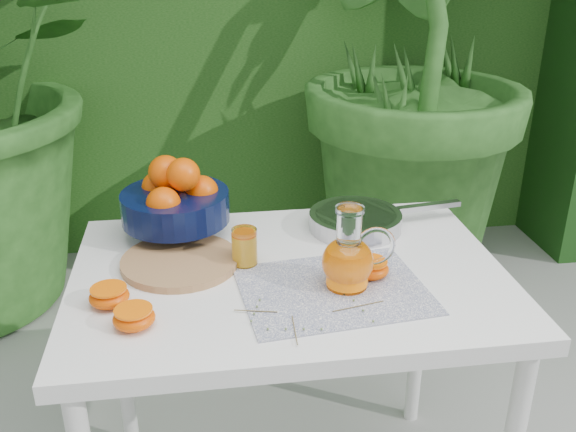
{
  "coord_description": "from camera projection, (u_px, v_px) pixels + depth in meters",
  "views": [
    {
      "loc": [
        -0.08,
        -1.37,
        1.47
      ],
      "look_at": [
        0.11,
        -0.06,
        0.88
      ],
      "focal_mm": 40.0,
      "sensor_mm": 36.0,
      "label": 1
    }
  ],
  "objects": [
    {
      "name": "cutting_board",
      "position": [
        180.0,
        261.0,
        1.51
      ],
      "size": [
        0.36,
        0.36,
        0.02
      ],
      "primitive_type": "cylinder",
      "rotation": [
        0.0,
        0.0,
        -0.39
      ],
      "color": "#AF744F",
      "rests_on": "white_table"
    },
    {
      "name": "juice_tumbler",
      "position": [
        244.0,
        247.0,
        1.5
      ],
      "size": [
        0.07,
        0.07,
        0.09
      ],
      "color": "white",
      "rests_on": "white_table"
    },
    {
      "name": "fruit_bowl",
      "position": [
        176.0,
        200.0,
        1.62
      ],
      "size": [
        0.36,
        0.36,
        0.22
      ],
      "color": "black",
      "rests_on": "white_table"
    },
    {
      "name": "placemat",
      "position": [
        333.0,
        289.0,
        1.41
      ],
      "size": [
        0.43,
        0.35,
        0.0
      ],
      "primitive_type": "cube",
      "rotation": [
        0.0,
        0.0,
        0.1
      ],
      "color": "#0D174C",
      "rests_on": "white_table"
    },
    {
      "name": "saute_pan",
      "position": [
        357.0,
        220.0,
        1.69
      ],
      "size": [
        0.44,
        0.28,
        0.05
      ],
      "color": "#ADADB1",
      "rests_on": "white_table"
    },
    {
      "name": "white_table",
      "position": [
        289.0,
        301.0,
        1.52
      ],
      "size": [
        1.0,
        0.7,
        0.75
      ],
      "color": "white",
      "rests_on": "ground"
    },
    {
      "name": "potted_plant_right",
      "position": [
        402.0,
        48.0,
        2.62
      ],
      "size": [
        2.62,
        2.62,
        2.07
      ],
      "primitive_type": "imported",
      "rotation": [
        0.0,
        0.0,
        1.9
      ],
      "color": "#29591E",
      "rests_on": "ground"
    },
    {
      "name": "orange_halves",
      "position": [
        210.0,
        293.0,
        1.36
      ],
      "size": [
        0.68,
        0.24,
        0.04
      ],
      "color": "#E54A02",
      "rests_on": "white_table"
    },
    {
      "name": "juice_pitcher",
      "position": [
        349.0,
        259.0,
        1.39
      ],
      "size": [
        0.16,
        0.12,
        0.19
      ],
      "color": "white",
      "rests_on": "white_table"
    },
    {
      "name": "thyme_sprigs",
      "position": [
        306.0,
        315.0,
        1.31
      ],
      "size": [
        0.32,
        0.18,
        0.01
      ],
      "color": "brown",
      "rests_on": "white_table"
    }
  ]
}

